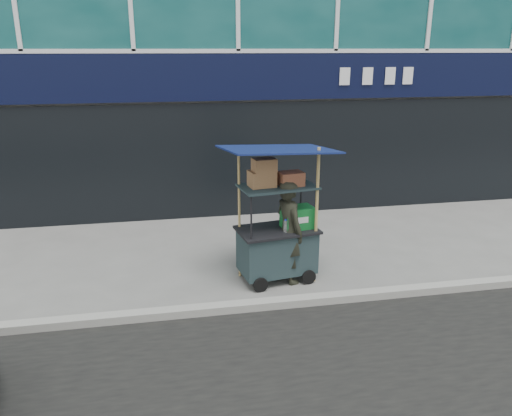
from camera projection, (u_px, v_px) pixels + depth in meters
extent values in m
plane|color=slate|center=(282.00, 300.00, 7.19)|extent=(80.00, 80.00, 0.00)
cube|color=gray|center=(285.00, 302.00, 6.98)|extent=(80.00, 0.18, 0.12)
cube|color=black|center=(239.00, 77.00, 9.91)|extent=(15.68, 0.06, 0.90)
cube|color=black|center=(239.00, 161.00, 10.47)|extent=(15.68, 0.04, 2.40)
cube|color=#1B2C2F|center=(277.00, 251.00, 7.71)|extent=(1.21, 0.82, 0.65)
cylinder|color=black|center=(261.00, 285.00, 7.38)|extent=(0.23, 0.08, 0.22)
cylinder|color=black|center=(309.00, 277.00, 7.63)|extent=(0.23, 0.08, 0.22)
cube|color=black|center=(277.00, 230.00, 7.60)|extent=(1.30, 0.91, 0.04)
cylinder|color=black|center=(251.00, 219.00, 7.08)|extent=(0.03, 0.03, 0.70)
cylinder|color=black|center=(317.00, 211.00, 7.41)|extent=(0.03, 0.03, 0.70)
cylinder|color=black|center=(239.00, 207.00, 7.59)|extent=(0.03, 0.03, 0.70)
cylinder|color=black|center=(301.00, 201.00, 7.92)|extent=(0.03, 0.03, 0.70)
cube|color=#1B2C2F|center=(278.00, 187.00, 7.39)|extent=(1.21, 0.82, 0.03)
cylinder|color=tan|center=(316.00, 217.00, 7.44)|extent=(0.05, 0.05, 2.11)
cylinder|color=tan|center=(239.00, 216.00, 7.63)|extent=(0.04, 0.04, 2.01)
cube|color=#0C1447|center=(278.00, 149.00, 7.22)|extent=(1.75, 1.36, 0.18)
cube|color=#0D5619|center=(298.00, 217.00, 7.60)|extent=(0.51, 0.40, 0.33)
cylinder|color=silver|center=(285.00, 226.00, 7.42)|extent=(0.07, 0.07, 0.19)
cylinder|color=#182AB5|center=(286.00, 220.00, 7.39)|extent=(0.03, 0.03, 0.02)
cube|color=brown|center=(262.00, 179.00, 7.32)|extent=(0.41, 0.34, 0.23)
cube|color=#966641|center=(291.00, 179.00, 7.37)|extent=(0.39, 0.31, 0.21)
cube|color=brown|center=(264.00, 165.00, 7.25)|extent=(0.36, 0.29, 0.19)
imported|color=black|center=(289.00, 232.00, 7.55)|extent=(0.56, 0.68, 1.61)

